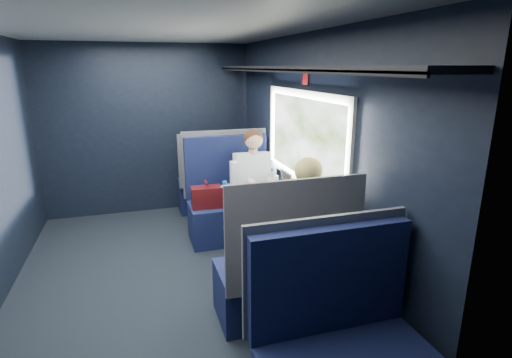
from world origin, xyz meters
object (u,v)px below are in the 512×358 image
object	(u,v)px
seat_bay_far	(282,273)
bottle_small	(272,178)
seat_bay_near	(230,203)
table	(269,206)
cup	(275,180)
woman	(304,225)
seat_row_back	(339,349)
seat_row_front	(215,183)
man	(255,181)
laptop	(283,186)

from	to	relation	value
seat_bay_far	bottle_small	distance (m)	1.39
seat_bay_near	bottle_small	xyz separation A→B (m)	(0.37, -0.47, 0.41)
table	cup	size ratio (longest dim) A/B	9.92
seat_bay_near	cup	size ratio (longest dim) A/B	12.50
table	seat_bay_near	size ratio (longest dim) A/B	0.79
seat_bay_far	woman	bearing A→B (deg)	33.82
seat_row_back	table	bearing A→B (deg)	84.20
table	seat_bay_far	xyz separation A→B (m)	(-0.18, -0.87, -0.25)
seat_bay_far	seat_row_back	distance (m)	0.92
seat_row_front	seat_row_back	world-z (taller)	same
cup	seat_bay_far	bearing A→B (deg)	-107.01
cup	woman	bearing A→B (deg)	-97.56
seat_bay_far	man	size ratio (longest dim) A/B	0.95
seat_row_front	bottle_small	world-z (taller)	seat_row_front
seat_bay_far	seat_row_front	world-z (taller)	seat_bay_far
seat_row_back	laptop	xyz separation A→B (m)	(0.39, 1.96, 0.39)
seat_row_front	seat_row_back	xyz separation A→B (m)	(0.00, -3.59, 0.00)
laptop	cup	xyz separation A→B (m)	(0.01, 0.27, -0.01)
cup	laptop	bearing A→B (deg)	-92.32
seat_row_front	bottle_small	bearing A→B (deg)	-75.65
seat_bay_near	bottle_small	bearing A→B (deg)	-51.48
seat_bay_far	cup	world-z (taller)	seat_bay_far
table	seat_row_back	size ratio (longest dim) A/B	0.86
cup	man	bearing A→B (deg)	120.47
bottle_small	cup	bearing A→B (deg)	40.50
seat_bay_far	laptop	bearing A→B (deg)	69.45
seat_row_front	woman	world-z (taller)	woman
seat_row_front	laptop	world-z (taller)	seat_row_front
seat_bay_near	bottle_small	world-z (taller)	seat_bay_near
seat_bay_near	bottle_small	distance (m)	0.72
seat_bay_far	laptop	xyz separation A→B (m)	(0.39, 1.04, 0.38)
seat_row_back	laptop	bearing A→B (deg)	78.74
laptop	bottle_small	bearing A→B (deg)	98.40
seat_bay_near	woman	xyz separation A→B (m)	(0.26, -1.57, 0.31)
woman	seat_row_front	bearing A→B (deg)	95.70
seat_row_back	bottle_small	bearing A→B (deg)	80.78
seat_row_back	cup	world-z (taller)	seat_row_back
laptop	table	bearing A→B (deg)	-141.10
bottle_small	cup	distance (m)	0.07
woman	seat_bay_far	bearing A→B (deg)	-146.18
bottle_small	man	bearing A→B (deg)	109.76
seat_bay_near	cup	bearing A→B (deg)	-45.74
seat_row_front	seat_row_back	size ratio (longest dim) A/B	1.00
seat_bay_far	seat_row_front	xyz separation A→B (m)	(0.00, 2.67, -0.00)
man	cup	xyz separation A→B (m)	(0.15, -0.26, 0.07)
woman	seat_row_back	bearing A→B (deg)	-102.93
seat_row_front	laptop	distance (m)	1.72
seat_bay_near	man	bearing A→B (deg)	-32.54
seat_bay_near	man	xyz separation A→B (m)	(0.26, -0.17, 0.30)
seat_bay_far	seat_row_back	size ratio (longest dim) A/B	1.09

